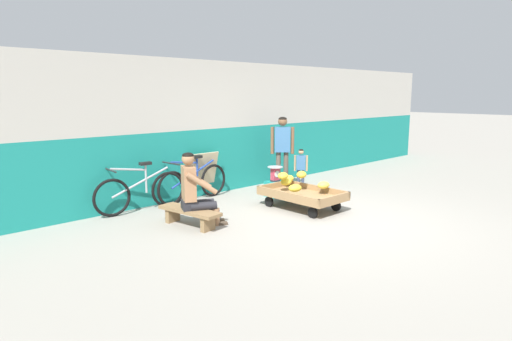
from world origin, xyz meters
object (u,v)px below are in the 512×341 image
(shopping_bag, at_px, (289,192))
(low_bench, at_px, (190,213))
(customer_adult, at_px, (282,145))
(weighing_scale, at_px, (275,174))
(vendor_seated, at_px, (195,190))
(sign_board, at_px, (201,175))
(customer_child, at_px, (301,166))
(banana_cart, at_px, (302,195))
(bicycle_far_left, at_px, (193,183))
(plastic_crate, at_px, (275,189))
(bicycle_near_left, at_px, (141,192))

(shopping_bag, bearing_deg, low_bench, -176.67)
(customer_adult, bearing_deg, weighing_scale, -149.08)
(vendor_seated, bearing_deg, shopping_bag, 4.35)
(sign_board, bearing_deg, customer_child, -31.90)
(customer_child, height_order, shopping_bag, customer_child)
(banana_cart, relative_size, bicycle_far_left, 0.87)
(low_bench, relative_size, shopping_bag, 4.72)
(plastic_crate, xyz_separation_m, sign_board, (-1.07, 0.98, 0.29))
(vendor_seated, xyz_separation_m, bicycle_near_left, (-0.19, 1.30, -0.21))
(banana_cart, distance_m, low_bench, 2.10)
(bicycle_far_left, height_order, customer_adult, customer_adult)
(bicycle_far_left, xyz_separation_m, shopping_bag, (1.45, -1.13, -0.23))
(bicycle_far_left, bearing_deg, bicycle_near_left, -179.61)
(sign_board, bearing_deg, weighing_scale, -42.56)
(plastic_crate, height_order, bicycle_near_left, bicycle_near_left)
(shopping_bag, bearing_deg, bicycle_near_left, 156.27)
(banana_cart, distance_m, plastic_crate, 1.07)
(shopping_bag, bearing_deg, plastic_crate, 99.23)
(plastic_crate, distance_m, bicycle_far_left, 1.62)
(low_bench, relative_size, bicycle_near_left, 0.68)
(customer_adult, bearing_deg, low_bench, -164.59)
(sign_board, relative_size, customer_child, 0.99)
(bicycle_far_left, xyz_separation_m, customer_child, (2.06, -0.89, 0.20))
(plastic_crate, height_order, customer_child, customer_child)
(low_bench, bearing_deg, vendor_seated, -25.27)
(plastic_crate, relative_size, sign_board, 0.41)
(bicycle_near_left, bearing_deg, banana_cart, -39.89)
(plastic_crate, height_order, customer_adult, customer_adult)
(bicycle_near_left, relative_size, customer_adult, 1.08)
(weighing_scale, height_order, customer_child, customer_child)
(bicycle_far_left, height_order, sign_board, sign_board)
(vendor_seated, xyz_separation_m, sign_board, (1.24, 1.49, -0.13))
(low_bench, height_order, vendor_seated, vendor_seated)
(low_bench, relative_size, plastic_crate, 3.14)
(vendor_seated, distance_m, plastic_crate, 2.40)
(banana_cart, bearing_deg, shopping_bag, 58.43)
(bicycle_near_left, height_order, sign_board, sign_board)
(sign_board, bearing_deg, bicycle_far_left, -150.25)
(vendor_seated, height_order, plastic_crate, vendor_seated)
(vendor_seated, relative_size, shopping_bag, 4.75)
(plastic_crate, height_order, bicycle_far_left, bicycle_far_left)
(banana_cart, xyz_separation_m, customer_child, (1.02, 0.90, 0.31))
(bicycle_near_left, bearing_deg, shopping_bag, -23.73)
(low_bench, bearing_deg, plastic_crate, 11.23)
(low_bench, xyz_separation_m, bicycle_far_left, (0.99, 1.27, 0.15))
(customer_child, distance_m, shopping_bag, 0.78)
(customer_adult, height_order, customer_child, customer_adult)
(bicycle_near_left, height_order, shopping_bag, bicycle_near_left)
(vendor_seated, bearing_deg, customer_adult, 16.50)
(low_bench, relative_size, sign_board, 1.29)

